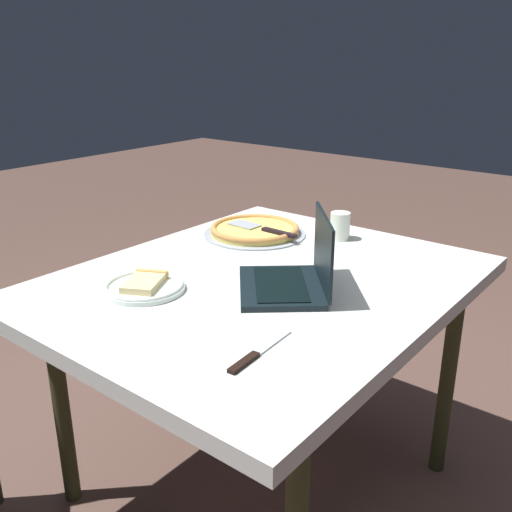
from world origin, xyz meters
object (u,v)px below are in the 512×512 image
Objects in this scene: laptop at (294,275)px; pizza_plate at (144,286)px; drink_cup at (340,226)px; table_knife at (255,355)px; pizza_tray at (255,230)px; dining_table at (262,297)px.

laptop is 0.43m from pizza_plate.
table_knife is at bearing 18.67° from drink_cup.
laptop is 0.54m from pizza_tray.
dining_table is at bearing 41.41° from pizza_tray.
pizza_plate is at bearing -14.38° from drink_cup.
drink_cup is (-0.15, 0.28, 0.03)m from pizza_tray.
table_knife is at bearing 36.30° from dining_table.
laptop is at bearing 129.03° from pizza_plate.
dining_table is 3.41× the size of pizza_tray.
dining_table is at bearing 144.87° from pizza_plate.
laptop is 0.51m from drink_cup.
pizza_tray is (-0.32, -0.29, 0.08)m from dining_table.
dining_table is 5.49× the size of table_knife.
dining_table is 3.38× the size of laptop.
laptop is at bearing 15.77° from drink_cup.
drink_cup is (-0.50, -0.14, 0.01)m from laptop.
laptop reaches higher than pizza_tray.
drink_cup is at bearing -164.23° from laptop.
laptop is at bearing -157.60° from table_knife.
pizza_plate reaches higher than table_knife.
table_knife is (0.37, 0.15, -0.04)m from laptop.
laptop is 0.40m from table_knife.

